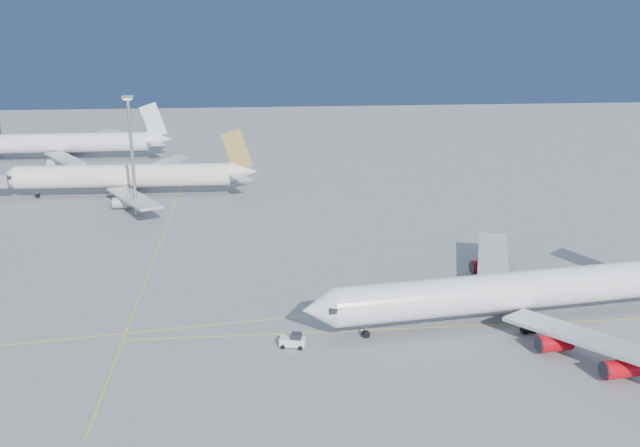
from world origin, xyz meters
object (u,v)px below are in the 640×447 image
at_px(airliner_virgin, 520,291).
at_px(airliner_third, 65,143).
at_px(airliner_etihad, 130,176).
at_px(light_mast, 131,147).
at_px(pushback_tug, 293,341).

distance_m(airliner_virgin, airliner_third, 169.49).
xyz_separation_m(airliner_etihad, light_mast, (4.34, -19.75, 11.43)).
bearing_deg(airliner_third, airliner_etihad, -60.83).
height_order(airliner_third, pushback_tug, airliner_third).
distance_m(airliner_etihad, light_mast, 23.23).
distance_m(airliner_third, light_mast, 77.46).
bearing_deg(airliner_etihad, pushback_tug, -66.79).
distance_m(airliner_virgin, airliner_etihad, 113.00).
height_order(pushback_tug, light_mast, light_mast).
distance_m(airliner_etihad, pushback_tug, 98.96).
height_order(airliner_virgin, airliner_etihad, airliner_etihad).
bearing_deg(pushback_tug, light_mast, 127.64).
bearing_deg(pushback_tug, airliner_etihad, 125.14).
bearing_deg(pushback_tug, airliner_third, 127.94).
bearing_deg(pushback_tug, airliner_virgin, 21.43).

